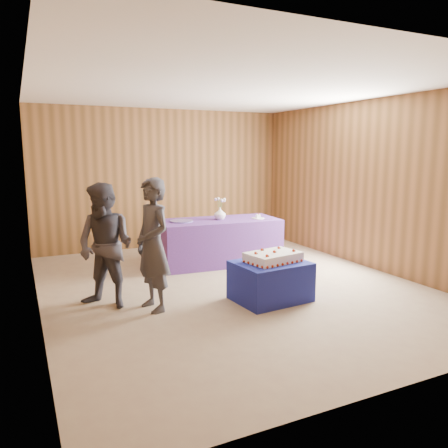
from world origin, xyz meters
TOP-DOWN VIEW (x-y plane):
  - ground at (0.00, 0.00)m, footprint 6.00×6.00m
  - room_shell at (0.00, 0.00)m, footprint 5.04×6.04m
  - cake_table at (0.20, -0.73)m, footprint 0.96×0.77m
  - serving_table at (0.39, 1.25)m, footprint 2.07×1.06m
  - sheet_cake at (0.24, -0.73)m, footprint 0.76×0.58m
  - vase at (0.41, 1.26)m, footprint 0.23×0.23m
  - flower_spray at (0.41, 1.26)m, footprint 0.21×0.21m
  - platter at (-0.25, 1.31)m, footprint 0.44×0.44m
  - plate at (1.04, 1.07)m, footprint 0.23×0.23m
  - cake_slice at (1.04, 1.07)m, footprint 0.08×0.07m
  - knife at (1.10, 0.92)m, footprint 0.26×0.03m
  - guest_left at (-1.24, -0.42)m, footprint 0.50×0.65m
  - guest_right at (-1.73, -0.09)m, footprint 0.93×0.93m

SIDE VIEW (x-z plane):
  - ground at x=0.00m, z-range 0.00..0.00m
  - cake_table at x=0.20m, z-range 0.00..0.50m
  - serving_table at x=0.39m, z-range 0.00..0.75m
  - sheet_cake at x=0.24m, z-range 0.48..0.64m
  - knife at x=1.10m, z-range 0.75..0.75m
  - plate at x=1.04m, z-range 0.75..0.76m
  - platter at x=-0.25m, z-range 0.75..0.77m
  - guest_right at x=-1.73m, z-range 0.00..1.52m
  - guest_left at x=-1.24m, z-range 0.00..1.59m
  - cake_slice at x=1.04m, z-range 0.75..0.84m
  - vase at x=0.41m, z-range 0.75..0.96m
  - flower_spray at x=0.41m, z-range 1.01..1.17m
  - room_shell at x=0.00m, z-range 0.44..3.16m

